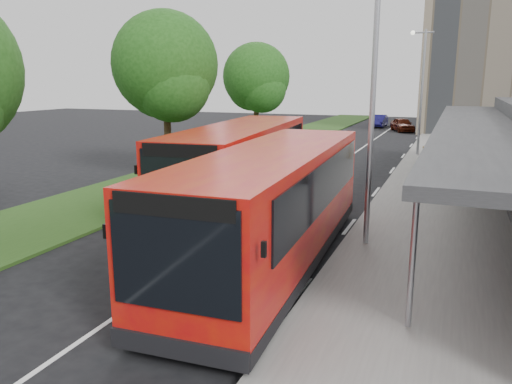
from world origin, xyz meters
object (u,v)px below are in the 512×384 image
(lamp_post_far, at_px, (421,84))
(bollard, at_px, (423,154))
(car_near, at_px, (402,124))
(car_far, at_px, (379,121))
(tree_far, at_px, (256,81))
(bus_main, at_px, (274,206))
(lamp_post_near, at_px, (370,90))
(litter_bin, at_px, (438,182))
(bus_second, at_px, (241,166))
(tree_mid, at_px, (166,72))

(lamp_post_far, height_order, bollard, lamp_post_far)
(car_near, bearing_deg, car_far, 101.83)
(tree_far, height_order, car_near, tree_far)
(lamp_post_far, bearing_deg, tree_far, -175.13)
(bus_main, height_order, car_near, bus_main)
(car_near, bearing_deg, bus_main, -111.86)
(tree_far, distance_m, lamp_post_near, 22.07)
(bollard, bearing_deg, lamp_post_near, -92.26)
(tree_far, relative_size, bus_main, 0.67)
(car_near, xyz_separation_m, car_far, (-2.90, 4.21, -0.03))
(bus_main, bearing_deg, litter_bin, 67.37)
(car_far, bearing_deg, bollard, -73.98)
(tree_far, bearing_deg, bus_main, -67.01)
(bus_main, distance_m, bus_second, 6.39)
(litter_bin, bearing_deg, bus_main, -110.02)
(lamp_post_near, relative_size, bus_main, 0.70)
(litter_bin, xyz_separation_m, bollard, (-1.13, 8.41, 0.01))
(bus_main, relative_size, car_far, 2.88)
(tree_far, xyz_separation_m, car_near, (8.47, 18.09, -4.24))
(lamp_post_far, bearing_deg, car_near, 98.83)
(tree_mid, xyz_separation_m, litter_bin, (12.92, 1.21, -4.76))
(lamp_post_near, distance_m, litter_bin, 9.39)
(litter_bin, distance_m, bollard, 8.48)
(lamp_post_far, bearing_deg, car_far, 104.61)
(lamp_post_far, height_order, bus_second, lamp_post_far)
(lamp_post_near, height_order, car_far, lamp_post_near)
(tree_mid, height_order, lamp_post_far, tree_mid)
(car_near, bearing_deg, litter_bin, -103.97)
(tree_far, bearing_deg, car_far, 76.00)
(tree_mid, height_order, bus_main, tree_mid)
(car_far, bearing_deg, car_near, -53.57)
(tree_mid, relative_size, litter_bin, 8.76)
(car_near, height_order, car_far, car_near)
(tree_far, xyz_separation_m, car_far, (5.56, 22.30, -4.27))
(tree_mid, distance_m, bus_main, 13.56)
(bus_second, bearing_deg, lamp_post_near, -35.95)
(litter_bin, relative_size, bollard, 0.99)
(tree_far, bearing_deg, bollard, -11.42)
(tree_mid, bearing_deg, car_far, 80.79)
(tree_mid, distance_m, lamp_post_far, 17.09)
(tree_mid, relative_size, car_near, 2.08)
(tree_far, relative_size, bus_second, 0.65)
(bus_main, bearing_deg, car_far, 91.97)
(litter_bin, bearing_deg, car_far, 102.54)
(tree_mid, relative_size, bollard, 8.66)
(bus_main, height_order, litter_bin, bus_main)
(bollard, relative_size, car_near, 0.24)
(bus_second, relative_size, car_near, 2.93)
(litter_bin, relative_size, car_near, 0.24)
(lamp_post_far, distance_m, bus_main, 22.62)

